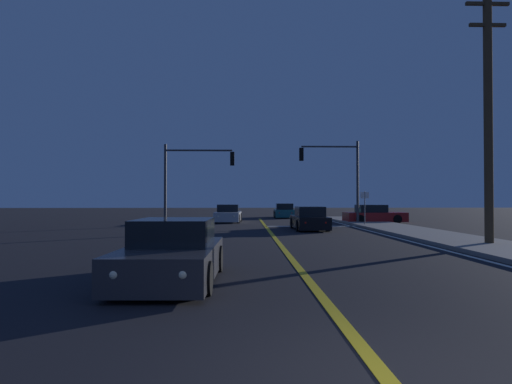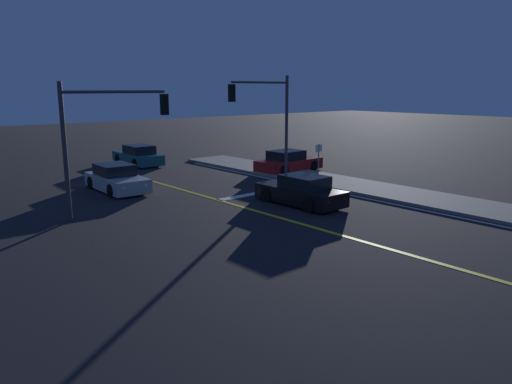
% 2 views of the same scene
% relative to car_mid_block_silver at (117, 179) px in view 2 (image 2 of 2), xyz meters
% --- Properties ---
extents(lane_line_center, '(0.20, 42.92, 0.01)m').
position_rel_car_mid_block_silver_xyz_m(lane_line_center, '(2.60, -16.38, -0.58)').
color(lane_line_center, gold).
rests_on(lane_line_center, ground).
extents(stop_bar, '(5.80, 0.50, 0.01)m').
position_rel_car_mid_block_silver_xyz_m(stop_bar, '(5.50, -5.25, -0.58)').
color(stop_bar, silver).
rests_on(stop_bar, ground).
extents(car_mid_block_silver, '(2.06, 4.36, 1.34)m').
position_rel_car_mid_block_silver_xyz_m(car_mid_block_silver, '(0.00, 0.00, 0.00)').
color(car_mid_block_silver, '#B2B5BA').
rests_on(car_mid_block_silver, ground).
extents(car_side_waiting_black, '(1.86, 4.32, 1.34)m').
position_rel_car_mid_block_silver_xyz_m(car_side_waiting_black, '(4.95, -8.30, -0.00)').
color(car_side_waiting_black, black).
rests_on(car_side_waiting_black, ground).
extents(car_distant_tail_red, '(4.46, 2.08, 1.34)m').
position_rel_car_mid_block_silver_xyz_m(car_distant_tail_red, '(10.76, -1.54, 0.00)').
color(car_distant_tail_red, maroon).
rests_on(car_distant_tail_red, ground).
extents(car_far_approaching_teal, '(2.01, 4.61, 1.34)m').
position_rel_car_mid_block_silver_xyz_m(car_far_approaching_teal, '(4.99, 7.29, 0.00)').
color(car_far_approaching_teal, '#195960').
rests_on(car_far_approaching_teal, ground).
extents(traffic_signal_near_right, '(4.20, 0.28, 5.85)m').
position_rel_car_mid_block_silver_xyz_m(traffic_signal_near_right, '(7.70, -2.95, 3.33)').
color(traffic_signal_near_right, '#38383D').
rests_on(traffic_signal_near_right, ground).
extents(traffic_signal_far_left, '(4.66, 0.28, 5.40)m').
position_rel_car_mid_block_silver_xyz_m(traffic_signal_far_left, '(-2.26, -4.35, 3.07)').
color(traffic_signal_far_left, '#38383D').
rests_on(traffic_signal_far_left, ground).
extents(street_sign_corner, '(0.56, 0.11, 2.25)m').
position_rel_car_mid_block_silver_xyz_m(street_sign_corner, '(8.90, -5.75, 0.94)').
color(street_sign_corner, slate).
rests_on(street_sign_corner, ground).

